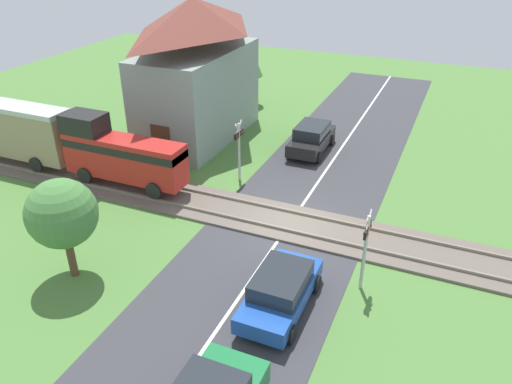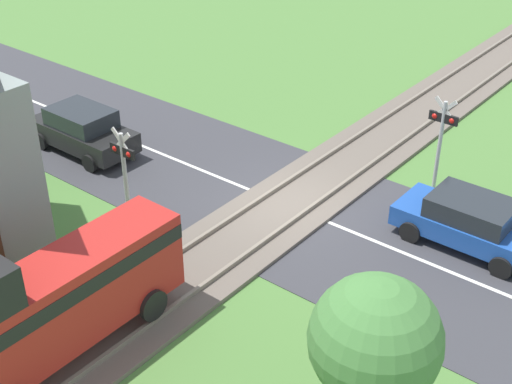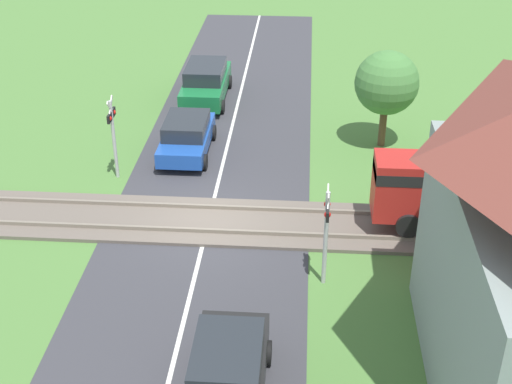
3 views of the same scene
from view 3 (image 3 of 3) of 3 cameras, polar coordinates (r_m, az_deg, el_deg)
ground_plane at (r=22.73m, az=-3.84°, el=-2.50°), size 60.00×60.00×0.00m
road_surface at (r=22.73m, az=-3.84°, el=-2.48°), size 48.00×6.40×0.02m
track_bed at (r=22.70m, az=-3.85°, el=-2.35°), size 2.80×48.00×0.24m
car_near_crossing at (r=26.88m, az=-5.57°, el=4.54°), size 3.93×1.85×1.41m
car_far_side at (r=16.22m, az=-2.29°, el=-14.26°), size 3.86×1.82×1.54m
car_behind_queue at (r=31.75m, az=-4.03°, el=8.79°), size 4.58×1.94×1.63m
crossing_signal_west_approach at (r=25.02m, az=-11.40°, el=5.11°), size 0.90×0.18×3.01m
crossing_signal_east_approach at (r=19.10m, az=5.66°, el=-2.53°), size 0.90×0.18×3.01m
pedestrian_by_station at (r=21.13m, az=17.85°, el=-4.51°), size 0.38×0.38×1.53m
tree_roadside_hedge at (r=27.16m, az=10.42°, el=8.56°), size 2.40×2.40×3.75m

